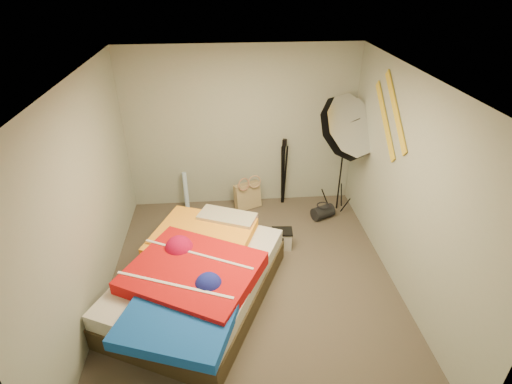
{
  "coord_description": "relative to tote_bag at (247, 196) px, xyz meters",
  "views": [
    {
      "loc": [
        -0.28,
        -3.72,
        3.45
      ],
      "look_at": [
        0.1,
        0.6,
        0.95
      ],
      "focal_mm": 28.0,
      "sensor_mm": 36.0,
      "label": 1
    }
  ],
  "objects": [
    {
      "name": "floor",
      "position": [
        -0.07,
        -1.77,
        -0.21
      ],
      "size": [
        4.0,
        4.0,
        0.0
      ],
      "primitive_type": "plane",
      "color": "#4E4539",
      "rests_on": "ground"
    },
    {
      "name": "ceiling",
      "position": [
        -0.07,
        -1.77,
        2.29
      ],
      "size": [
        4.0,
        4.0,
        0.0
      ],
      "primitive_type": "plane",
      "rotation": [
        3.14,
        0.0,
        0.0
      ],
      "color": "silver",
      "rests_on": "wall_back"
    },
    {
      "name": "wall_back",
      "position": [
        -0.07,
        0.23,
        1.04
      ],
      "size": [
        3.5,
        0.0,
        3.5
      ],
      "primitive_type": "plane",
      "rotation": [
        1.57,
        0.0,
        0.0
      ],
      "color": "gray",
      "rests_on": "floor"
    },
    {
      "name": "wall_front",
      "position": [
        -0.07,
        -3.77,
        1.04
      ],
      "size": [
        3.5,
        0.0,
        3.5
      ],
      "primitive_type": "plane",
      "rotation": [
        -1.57,
        0.0,
        0.0
      ],
      "color": "gray",
      "rests_on": "floor"
    },
    {
      "name": "wall_left",
      "position": [
        -1.82,
        -1.77,
        1.04
      ],
      "size": [
        0.0,
        4.0,
        4.0
      ],
      "primitive_type": "plane",
      "rotation": [
        1.57,
        0.0,
        1.57
      ],
      "color": "gray",
      "rests_on": "floor"
    },
    {
      "name": "wall_right",
      "position": [
        1.68,
        -1.77,
        1.04
      ],
      "size": [
        0.0,
        4.0,
        4.0
      ],
      "primitive_type": "plane",
      "rotation": [
        1.57,
        0.0,
        -1.57
      ],
      "color": "gray",
      "rests_on": "floor"
    },
    {
      "name": "tote_bag",
      "position": [
        0.0,
        0.0,
        0.0
      ],
      "size": [
        0.46,
        0.34,
        0.43
      ],
      "primitive_type": "cube",
      "rotation": [
        -0.14,
        0.0,
        0.41
      ],
      "color": "tan",
      "rests_on": "floor"
    },
    {
      "name": "wrapping_roll",
      "position": [
        -0.97,
        0.06,
        0.1
      ],
      "size": [
        0.1,
        0.19,
        0.62
      ],
      "primitive_type": "cylinder",
      "rotation": [
        -0.17,
        0.0,
        0.15
      ],
      "color": "#6098D3",
      "rests_on": "floor"
    },
    {
      "name": "camera_case",
      "position": [
        0.4,
        -1.09,
        -0.08
      ],
      "size": [
        0.28,
        0.21,
        0.26
      ],
      "primitive_type": "cube",
      "rotation": [
        0.0,
        0.0,
        -0.09
      ],
      "color": "beige",
      "rests_on": "floor"
    },
    {
      "name": "duffel_bag",
      "position": [
        1.14,
        -0.41,
        -0.11
      ],
      "size": [
        0.39,
        0.32,
        0.2
      ],
      "primitive_type": "cylinder",
      "rotation": [
        0.0,
        1.57,
        0.43
      ],
      "color": "black",
      "rests_on": "floor"
    },
    {
      "name": "wall_stripe_upper",
      "position": [
        1.66,
        -1.17,
        1.74
      ],
      "size": [
        0.02,
        0.91,
        0.78
      ],
      "primitive_type": "cube",
      "rotation": [
        0.7,
        0.0,
        0.0
      ],
      "color": "gold",
      "rests_on": "wall_right"
    },
    {
      "name": "wall_stripe_lower",
      "position": [
        1.66,
        -0.92,
        1.54
      ],
      "size": [
        0.02,
        0.91,
        0.78
      ],
      "primitive_type": "cube",
      "rotation": [
        0.7,
        0.0,
        0.0
      ],
      "color": "gold",
      "rests_on": "wall_right"
    },
    {
      "name": "bed",
      "position": [
        -0.71,
        -1.97,
        0.1
      ],
      "size": [
        2.21,
        2.63,
        0.62
      ],
      "color": "#3F331F",
      "rests_on": "floor"
    },
    {
      "name": "photo_umbrella",
      "position": [
        1.36,
        -0.35,
        1.23
      ],
      "size": [
        0.99,
        1.12,
        2.01
      ],
      "color": "black",
      "rests_on": "floor"
    },
    {
      "name": "camera_tripod",
      "position": [
        0.59,
        0.1,
        0.43
      ],
      "size": [
        0.08,
        0.08,
        1.12
      ],
      "color": "black",
      "rests_on": "floor"
    }
  ]
}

